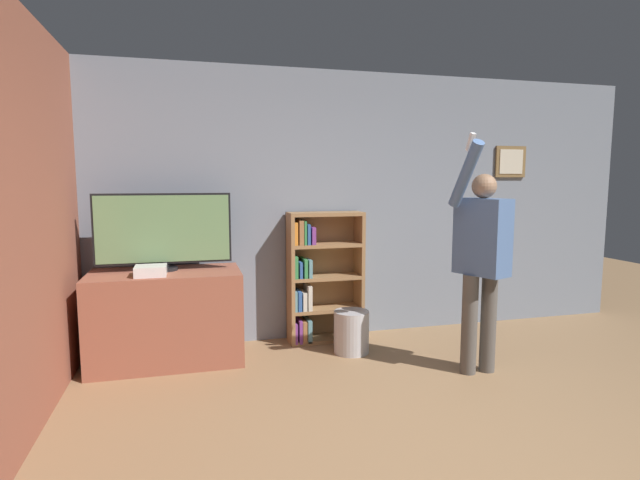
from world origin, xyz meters
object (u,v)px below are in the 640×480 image
at_px(person, 482,254).
at_px(game_console, 151,271).
at_px(television, 164,230).
at_px(bookshelf, 319,278).
at_px(waste_bin, 352,332).

bearing_deg(person, game_console, -128.01).
height_order(television, bookshelf, television).
xyz_separation_m(television, waste_bin, (1.66, -0.28, -0.97)).
bearing_deg(person, television, -133.38).
height_order(game_console, waste_bin, game_console).
distance_m(person, waste_bin, 1.40).
distance_m(television, game_console, 0.41).
bearing_deg(game_console, waste_bin, -1.31).
distance_m(television, waste_bin, 1.95).
distance_m(game_console, person, 2.76).
xyz_separation_m(person, waste_bin, (-0.88, 0.73, -0.81)).
bearing_deg(bookshelf, game_console, -166.04).
bearing_deg(game_console, bookshelf, 13.96).
xyz_separation_m(television, bookshelf, (1.45, 0.15, -0.53)).
distance_m(bookshelf, person, 1.63).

